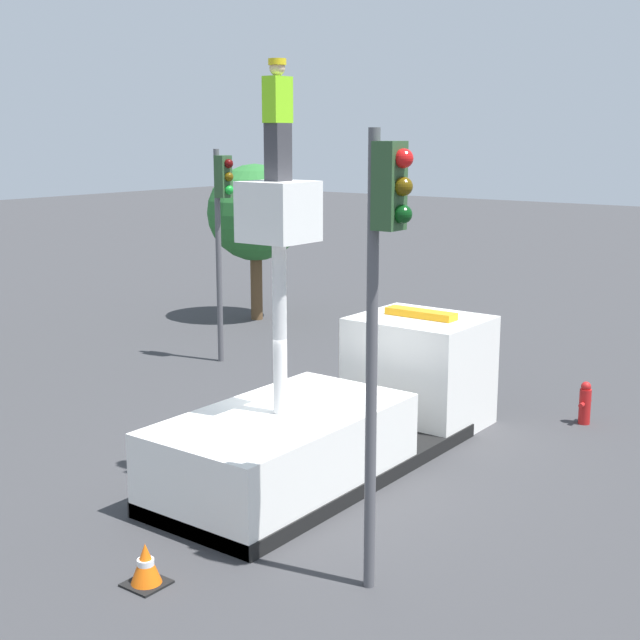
% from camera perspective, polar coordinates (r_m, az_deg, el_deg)
% --- Properties ---
extents(ground_plane, '(120.00, 120.00, 0.00)m').
position_cam_1_polar(ground_plane, '(15.21, 0.08, -9.70)').
color(ground_plane, '#38383A').
extents(bucket_truck, '(7.41, 2.42, 4.89)m').
position_cam_1_polar(bucket_truck, '(15.42, 1.55, -6.01)').
color(bucket_truck, black).
rests_on(bucket_truck, ground).
extents(worker, '(0.40, 0.26, 1.75)m').
position_cam_1_polar(worker, '(13.31, -2.72, 12.65)').
color(worker, '#38383D').
rests_on(worker, bucket_truck).
extents(traffic_light_pole, '(0.34, 0.57, 5.65)m').
position_cam_1_polar(traffic_light_pole, '(10.36, 4.03, 2.97)').
color(traffic_light_pole, '#515156').
rests_on(traffic_light_pole, ground).
extents(traffic_light_across, '(0.34, 0.57, 5.23)m').
position_cam_1_polar(traffic_light_across, '(21.77, -6.30, 6.81)').
color(traffic_light_across, '#515156').
rests_on(traffic_light_across, ground).
extents(fire_hydrant, '(0.47, 0.23, 0.85)m').
position_cam_1_polar(fire_hydrant, '(18.23, 16.60, -5.13)').
color(fire_hydrant, red).
rests_on(fire_hydrant, ground).
extents(traffic_cone_rear, '(0.50, 0.50, 0.56)m').
position_cam_1_polar(traffic_cone_rear, '(11.81, -11.09, -15.16)').
color(traffic_cone_rear, black).
rests_on(traffic_cone_rear, ground).
extents(tree_right_bg, '(2.89, 2.89, 4.72)m').
position_cam_1_polar(tree_right_bg, '(26.97, -4.15, 6.83)').
color(tree_right_bg, brown).
rests_on(tree_right_bg, ground).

